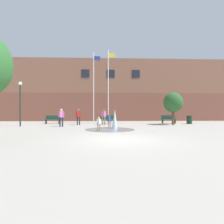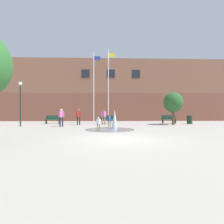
{
  "view_description": "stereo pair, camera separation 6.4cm",
  "coord_description": "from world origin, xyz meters",
  "views": [
    {
      "loc": [
        -0.71,
        -8.46,
        1.39
      ],
      "look_at": [
        -0.12,
        7.69,
        1.3
      ],
      "focal_mm": 28.0,
      "sensor_mm": 36.0,
      "label": 1
    },
    {
      "loc": [
        -0.65,
        -8.46,
        1.39
      ],
      "look_at": [
        -0.12,
        7.69,
        1.3
      ],
      "focal_mm": 28.0,
      "sensor_mm": 36.0,
      "label": 2
    }
  ],
  "objects": [
    {
      "name": "street_tree_near_building",
      "position": [
        6.09,
        8.87,
        2.24
      ],
      "size": [
        1.9,
        1.9,
        3.27
      ],
      "color": "brown",
      "rests_on": "ground"
    },
    {
      "name": "park_bench_center",
      "position": [
        -0.55,
        10.81,
        0.48
      ],
      "size": [
        1.6,
        0.44,
        0.91
      ],
      "color": "#28282D",
      "rests_on": "ground"
    },
    {
      "name": "ground_plane",
      "position": [
        0.0,
        0.0,
        0.0
      ],
      "size": [
        100.0,
        100.0,
        0.0
      ],
      "primitive_type": "plane",
      "color": "#9E998E"
    },
    {
      "name": "flagpole_left",
      "position": [
        -2.05,
        11.54,
        4.27
      ],
      "size": [
        0.8,
        0.1,
        8.06
      ],
      "color": "silver",
      "rests_on": "ground"
    },
    {
      "name": "library_building",
      "position": [
        0.0,
        18.73,
        4.37
      ],
      "size": [
        36.0,
        6.05,
        8.73
      ],
      "color": "brown",
      "rests_on": "ground"
    },
    {
      "name": "adult_near_bench",
      "position": [
        -4.62,
        7.05,
        0.93
      ],
      "size": [
        0.5,
        0.37,
        1.59
      ],
      "rotation": [
        0.0,
        0.0,
        -2.45
      ],
      "color": "#1E233D",
      "rests_on": "ground"
    },
    {
      "name": "park_bench_under_right_flagpole",
      "position": [
        6.37,
        10.91,
        0.48
      ],
      "size": [
        1.6,
        0.44,
        0.91
      ],
      "color": "#28282D",
      "rests_on": "ground"
    },
    {
      "name": "child_running",
      "position": [
        -0.38,
        6.4,
        0.58
      ],
      "size": [
        0.31,
        0.21,
        0.99
      ],
      "rotation": [
        0.0,
        0.0,
        -2.66
      ],
      "color": "#89755B",
      "rests_on": "ground"
    },
    {
      "name": "adult_watching",
      "position": [
        -3.41,
        9.01,
        0.93
      ],
      "size": [
        0.5,
        0.37,
        1.59
      ],
      "rotation": [
        0.0,
        0.0,
        1.76
      ],
      "color": "#28282D",
      "rests_on": "ground"
    },
    {
      "name": "lamp_post_left_lane",
      "position": [
        -8.45,
        7.64,
        2.63
      ],
      "size": [
        0.32,
        0.32,
        4.04
      ],
      "color": "#192D23",
      "rests_on": "ground"
    },
    {
      "name": "child_in_fountain",
      "position": [
        -1.18,
        3.44,
        0.58
      ],
      "size": [
        0.31,
        0.24,
        0.99
      ],
      "rotation": [
        0.0,
        0.0,
        -0.76
      ],
      "color": "#89755B",
      "rests_on": "ground"
    },
    {
      "name": "park_bench_under_left_flagpole",
      "position": [
        -6.49,
        10.8,
        0.48
      ],
      "size": [
        1.6,
        0.44,
        0.91
      ],
      "color": "#28282D",
      "rests_on": "ground"
    },
    {
      "name": "adult_in_red",
      "position": [
        -0.91,
        8.84,
        0.93
      ],
      "size": [
        0.5,
        0.37,
        1.59
      ],
      "rotation": [
        0.0,
        0.0,
        2.47
      ],
      "color": "#89755B",
      "rests_on": "ground"
    },
    {
      "name": "flagpole_right",
      "position": [
        -0.38,
        11.54,
        4.46
      ],
      "size": [
        0.8,
        0.1,
        8.41
      ],
      "color": "silver",
      "rests_on": "ground"
    },
    {
      "name": "splash_fountain",
      "position": [
        -0.09,
        5.24,
        0.56
      ],
      "size": [
        3.74,
        3.74,
        1.54
      ],
      "color": "gray",
      "rests_on": "ground"
    },
    {
      "name": "trash_can",
      "position": [
        8.37,
        10.11,
        0.45
      ],
      "size": [
        0.56,
        0.56,
        0.9
      ],
      "primitive_type": "cylinder",
      "color": "#193323",
      "rests_on": "ground"
    }
  ]
}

